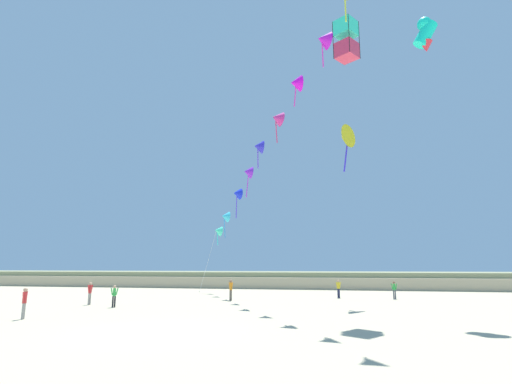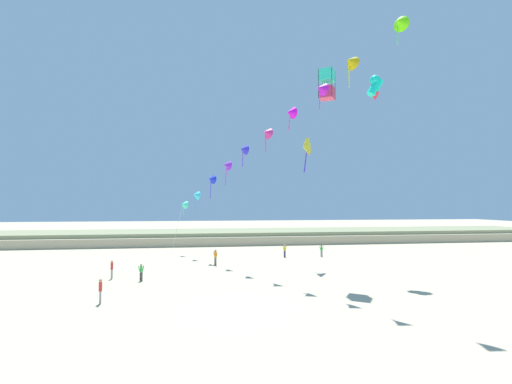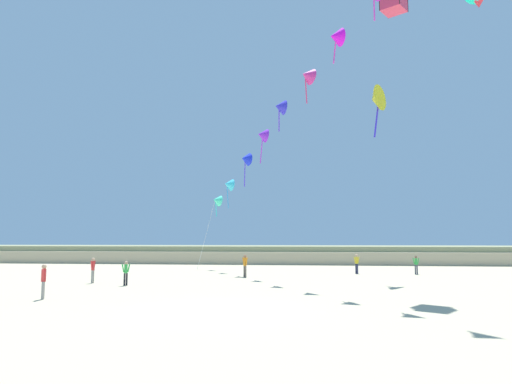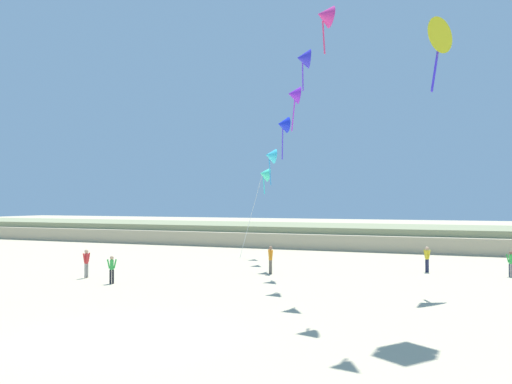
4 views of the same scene
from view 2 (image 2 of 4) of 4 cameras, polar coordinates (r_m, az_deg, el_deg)
name	(u,v)px [view 2 (image 2 of 4)]	position (r m, az deg, el deg)	size (l,w,h in m)	color
ground_plane	(236,309)	(22.86, -3.30, -18.93)	(240.00, 240.00, 0.00)	#C1B28E
dune_ridge	(218,236)	(61.57, -6.29, -7.35)	(120.00, 13.79, 2.01)	tan
person_near_left	(215,256)	(38.23, -6.78, -10.57)	(0.50, 0.46, 1.70)	#726656
person_near_right	(100,289)	(25.87, -24.51, -14.54)	(0.28, 0.57, 1.67)	gray
person_mid_center	(141,271)	(31.95, -18.59, -12.36)	(0.49, 0.33, 1.51)	black
person_far_left	(285,250)	(43.82, 4.80, -9.57)	(0.49, 0.41, 1.61)	#282D4C
person_far_right	(321,250)	(44.93, 10.86, -9.42)	(0.53, 0.21, 1.52)	#474C56
person_far_center	(112,268)	(33.74, -22.90, -11.61)	(0.23, 0.58, 1.66)	gray
kite_banner_string	(255,143)	(35.15, -0.14, 8.18)	(18.38, 26.93, 19.69)	#45EEBF
large_kite_low_lead	(305,147)	(38.34, 8.24, 7.48)	(1.74, 2.04, 3.88)	yellow
large_kite_mid_trail	(327,85)	(33.63, 11.72, 17.13)	(1.75, 1.75, 2.71)	#CF3256
large_kite_high_solo	(375,87)	(36.42, 19.21, 16.24)	(1.64, 0.98, 2.46)	#11E6C6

